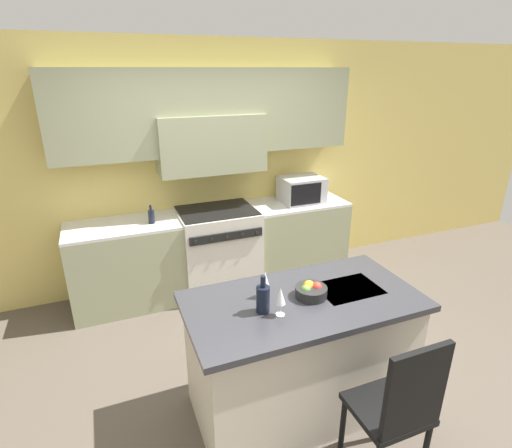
% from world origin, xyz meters
% --- Properties ---
extents(ground_plane, '(10.00, 10.00, 0.00)m').
position_xyz_m(ground_plane, '(0.00, 0.00, 0.00)').
color(ground_plane, brown).
extents(back_cabinetry, '(10.00, 0.46, 2.70)m').
position_xyz_m(back_cabinetry, '(0.00, 1.86, 1.58)').
color(back_cabinetry, '#DBC166').
rests_on(back_cabinetry, ground_plane).
extents(back_counter, '(3.12, 0.62, 0.92)m').
position_xyz_m(back_counter, '(0.00, 1.61, 0.46)').
color(back_counter, gray).
rests_on(back_counter, ground_plane).
extents(range_stove, '(0.85, 0.70, 0.95)m').
position_xyz_m(range_stove, '(0.00, 1.59, 0.48)').
color(range_stove, beige).
rests_on(range_stove, ground_plane).
extents(microwave, '(0.48, 0.40, 0.29)m').
position_xyz_m(microwave, '(1.04, 1.61, 1.06)').
color(microwave, '#B7B7BC').
rests_on(microwave, back_counter).
extents(kitchen_island, '(1.61, 0.83, 0.93)m').
position_xyz_m(kitchen_island, '(0.04, -0.33, 0.47)').
color(kitchen_island, beige).
rests_on(kitchen_island, ground_plane).
extents(island_chair, '(0.42, 0.40, 1.06)m').
position_xyz_m(island_chair, '(0.28, -1.07, 0.59)').
color(island_chair, black).
rests_on(island_chair, ground_plane).
extents(wine_bottle, '(0.09, 0.09, 0.26)m').
position_xyz_m(wine_bottle, '(-0.27, -0.37, 1.03)').
color(wine_bottle, black).
rests_on(wine_bottle, kitchen_island).
extents(wine_glass_near, '(0.06, 0.06, 0.20)m').
position_xyz_m(wine_glass_near, '(-0.19, -0.45, 1.07)').
color(wine_glass_near, white).
rests_on(wine_glass_near, kitchen_island).
extents(wine_glass_far, '(0.06, 0.06, 0.20)m').
position_xyz_m(wine_glass_far, '(-0.19, -0.21, 1.07)').
color(wine_glass_far, white).
rests_on(wine_glass_far, kitchen_island).
extents(fruit_bowl, '(0.22, 0.22, 0.10)m').
position_xyz_m(fruit_bowl, '(0.10, -0.32, 0.98)').
color(fruit_bowl, black).
rests_on(fruit_bowl, kitchen_island).
extents(oil_bottle_on_counter, '(0.06, 0.06, 0.19)m').
position_xyz_m(oil_bottle_on_counter, '(-0.71, 1.53, 0.99)').
color(oil_bottle_on_counter, black).
rests_on(oil_bottle_on_counter, back_counter).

